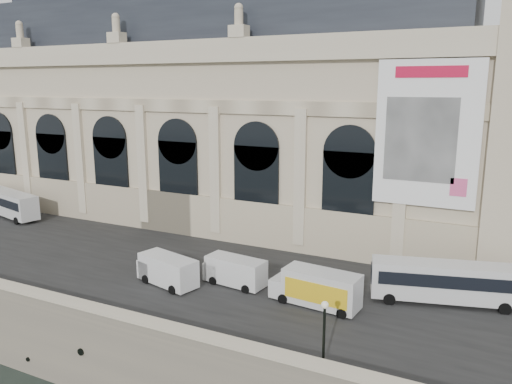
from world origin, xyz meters
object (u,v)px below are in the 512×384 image
at_px(bus_right, 445,281).
at_px(lamp_right, 324,336).
at_px(bus_left, 9,203).
at_px(van_b, 165,270).
at_px(van_c, 233,271).
at_px(box_truck, 317,288).

xyz_separation_m(bus_right, lamp_right, (-5.64, -13.36, 0.34)).
distance_m(bus_left, van_b, 33.75).
xyz_separation_m(bus_right, van_b, (-22.52, -6.61, -0.56)).
bearing_deg(bus_right, van_b, -163.64).
distance_m(bus_left, van_c, 38.36).
distance_m(van_b, lamp_right, 18.20).
height_order(van_c, lamp_right, lamp_right).
xyz_separation_m(van_c, lamp_right, (11.53, -9.30, 0.97)).
xyz_separation_m(bus_right, van_c, (-17.17, -4.06, -0.63)).
distance_m(van_b, van_c, 5.93).
relative_size(bus_right, box_truck, 1.57).
bearing_deg(lamp_right, bus_right, 67.10).
bearing_deg(bus_right, bus_left, 176.92).
bearing_deg(box_truck, lamp_right, -67.91).
bearing_deg(bus_right, box_truck, -151.76).
relative_size(bus_left, van_b, 1.92).
bearing_deg(bus_left, bus_right, -3.08).
bearing_deg(bus_left, van_c, -10.53).
bearing_deg(box_truck, bus_left, 170.30).
bearing_deg(van_c, lamp_right, -38.89).
relative_size(bus_right, van_b, 1.88).
bearing_deg(van_b, box_truck, 7.35).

